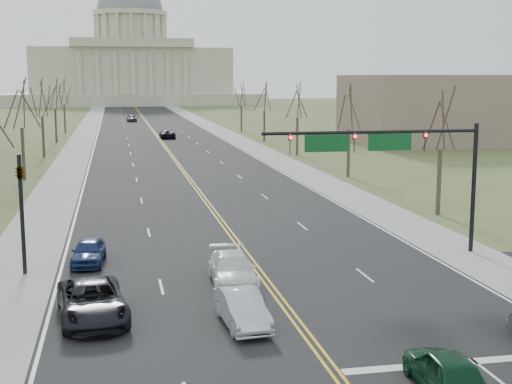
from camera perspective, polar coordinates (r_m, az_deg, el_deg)
name	(u,v)px	position (r m, az deg, el deg)	size (l,w,h in m)	color
ground	(326,362)	(25.31, 5.65, -13.35)	(600.00, 600.00, 0.00)	#4D5128
road	(153,130)	(132.88, -8.25, 4.89)	(20.00, 380.00, 0.01)	black
cross_road	(285,307)	(30.74, 2.38, -9.17)	(120.00, 14.00, 0.01)	black
sidewalk_left	(86,131)	(132.80, -13.45, 4.74)	(4.00, 380.00, 0.03)	gray
sidewalk_right	(217,130)	(134.04, -3.10, 5.01)	(4.00, 380.00, 0.03)	gray
center_line	(153,130)	(132.88, -8.25, 4.90)	(0.42, 380.00, 0.01)	gold
edge_line_left	(98,131)	(132.73, -12.49, 4.77)	(0.15, 380.00, 0.01)	silver
edge_line_right	(206,130)	(133.75, -4.04, 5.00)	(0.15, 380.00, 0.01)	silver
stop_bar	(474,361)	(26.29, 17.07, -12.81)	(9.50, 0.50, 0.01)	silver
capitol	(132,65)	(272.39, -9.93, 9.98)	(90.00, 60.00, 50.00)	beige
signal_mast	(389,151)	(38.82, 10.56, 3.22)	(12.12, 0.44, 7.20)	black
signal_left	(21,201)	(36.63, -18.27, -0.66)	(0.32, 0.36, 6.00)	black
tree_r_0	(441,123)	(51.58, 14.61, 5.40)	(3.74, 3.74, 8.50)	#3E3124
tree_r_1	(349,110)	(70.10, 7.47, 6.53)	(3.74, 3.74, 8.50)	#3E3124
tree_l_1	(21,107)	(70.93, -18.30, 6.49)	(3.96, 3.96, 9.00)	#3E3124
tree_r_2	(298,103)	(89.27, 3.34, 7.14)	(3.74, 3.74, 8.50)	#3E3124
tree_l_2	(41,100)	(90.80, -16.79, 7.05)	(3.96, 3.96, 9.00)	#3E3124
tree_r_3	(264,98)	(108.73, 0.67, 7.51)	(3.74, 3.74, 8.50)	#3E3124
tree_l_3	(55,96)	(110.72, -15.81, 7.40)	(3.96, 3.96, 9.00)	#3E3124
tree_r_4	(241,95)	(128.36, -1.19, 7.76)	(3.74, 3.74, 8.50)	#3E3124
tree_l_4	(64,93)	(130.66, -15.14, 7.65)	(3.96, 3.96, 9.00)	#3E3124
bldg_right_mass	(438,109)	(109.07, 14.35, 6.42)	(25.00, 20.00, 10.00)	#756353
car_nb_inner_lead	(446,371)	(23.41, 14.95, -13.66)	(1.65, 4.11, 1.40)	#0B331B
car_sb_inner_lead	(242,309)	(28.31, -1.12, -9.32)	(1.45, 4.17, 1.37)	#B4B7BD
car_sb_outer_lead	(92,301)	(29.67, -12.96, -8.51)	(2.57, 5.56, 1.55)	black
car_sb_inner_second	(233,270)	(33.65, -1.89, -6.24)	(2.04, 5.01, 1.45)	white
car_sb_outer_second	(89,252)	(38.31, -13.25, -4.66)	(1.58, 3.94, 1.34)	navy
car_far_nb	(167,134)	(115.18, -7.12, 4.62)	(2.28, 4.94, 1.37)	black
car_far_sb	(132,118)	(160.08, -9.92, 5.84)	(1.84, 4.58, 1.56)	#46474D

